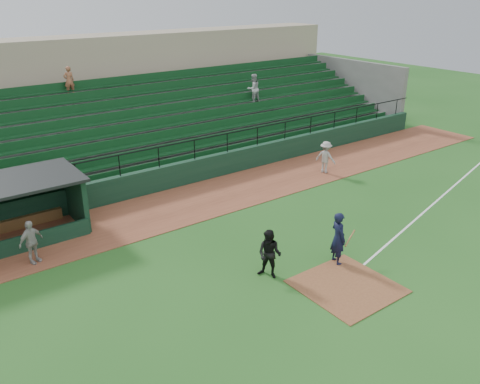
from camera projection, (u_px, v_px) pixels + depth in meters
ground at (325, 274)px, 17.12m from camera, size 90.00×90.00×0.00m
warning_track at (202, 199)px, 23.06m from camera, size 40.00×4.00×0.03m
home_plate_dirt at (347, 286)px, 16.37m from camera, size 3.00×3.00×0.03m
foul_line at (431, 206)px, 22.38m from camera, size 17.49×4.44×0.01m
stadium_structure at (123, 116)px, 28.47m from camera, size 38.00×13.08×6.40m
batter_at_plate at (338, 238)px, 17.43m from camera, size 1.11×0.81×1.98m
umpire at (270, 254)px, 16.61m from camera, size 1.00×1.07×1.75m
runner at (326, 157)px, 26.05m from camera, size 0.97×1.26×1.72m
dugout_player_a at (31, 242)px, 17.46m from camera, size 1.04×0.75×1.65m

